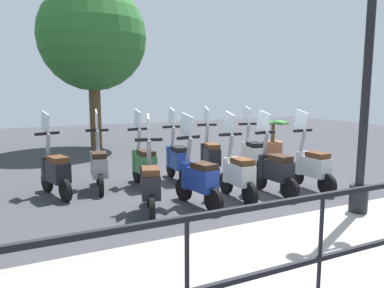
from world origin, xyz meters
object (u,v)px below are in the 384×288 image
(scooter_near_3, at_px, (198,178))
(scooter_far_2, at_px, (177,159))
(potted_palm, at_px, (273,142))
(scooter_far_0, at_px, (252,154))
(lamp_post_near, at_px, (366,90))
(scooter_far_3, at_px, (144,163))
(tree_distant, at_px, (92,37))
(scooter_far_5, at_px, (55,171))
(scooter_near_2, at_px, (238,173))
(scooter_near_4, at_px, (150,183))
(scooter_far_4, at_px, (99,165))
(scooter_far_1, at_px, (210,155))
(scooter_near_0, at_px, (312,166))
(scooter_near_1, at_px, (274,169))

(scooter_near_3, bearing_deg, scooter_far_2, -22.30)
(scooter_near_3, bearing_deg, potted_palm, -62.05)
(scooter_near_3, relative_size, scooter_far_0, 1.00)
(lamp_post_near, distance_m, scooter_far_3, 4.17)
(scooter_far_3, bearing_deg, scooter_far_0, -92.43)
(tree_distant, xyz_separation_m, scooter_far_5, (-5.15, 1.79, -3.03))
(potted_palm, distance_m, scooter_near_2, 4.30)
(tree_distant, distance_m, scooter_near_4, 7.41)
(lamp_post_near, bearing_deg, scooter_far_4, 41.94)
(scooter_near_3, distance_m, scooter_far_1, 2.14)
(scooter_far_3, height_order, scooter_far_5, same)
(scooter_near_0, bearing_deg, scooter_near_3, 87.90)
(tree_distant, xyz_separation_m, scooter_far_3, (-5.20, 0.14, -3.03))
(lamp_post_near, bearing_deg, scooter_near_0, -20.59)
(lamp_post_near, height_order, scooter_far_1, lamp_post_near)
(lamp_post_near, bearing_deg, scooter_far_5, 49.67)
(scooter_near_1, xyz_separation_m, scooter_near_4, (0.02, 2.39, 0.00))
(lamp_post_near, height_order, scooter_far_3, lamp_post_near)
(scooter_far_3, bearing_deg, scooter_far_2, -82.12)
(scooter_far_1, height_order, scooter_far_4, same)
(scooter_near_0, bearing_deg, scooter_near_4, 87.55)
(tree_distant, bearing_deg, scooter_near_4, 175.32)
(scooter_near_3, bearing_deg, scooter_near_2, -96.65)
(tree_distant, bearing_deg, scooter_near_2, -170.99)
(tree_distant, xyz_separation_m, scooter_near_4, (-6.75, 0.55, -3.03))
(lamp_post_near, bearing_deg, scooter_near_2, 30.60)
(scooter_near_4, distance_m, scooter_far_4, 1.76)
(scooter_near_0, relative_size, scooter_near_3, 1.00)
(scooter_far_0, height_order, scooter_far_4, same)
(scooter_near_2, xyz_separation_m, scooter_far_3, (1.54, 1.20, 0.00))
(potted_palm, distance_m, scooter_far_2, 3.76)
(scooter_near_4, distance_m, scooter_far_5, 2.02)
(scooter_far_1, bearing_deg, scooter_far_5, 105.28)
(scooter_far_1, bearing_deg, scooter_far_0, -91.30)
(scooter_near_4, bearing_deg, scooter_near_1, -73.90)
(scooter_far_0, bearing_deg, scooter_far_5, 100.34)
(scooter_far_5, bearing_deg, scooter_near_0, -126.78)
(scooter_near_0, xyz_separation_m, scooter_near_2, (0.10, 1.60, 0.00))
(scooter_far_0, bearing_deg, scooter_far_3, 100.50)
(tree_distant, relative_size, scooter_near_0, 3.38)
(scooter_near_1, bearing_deg, scooter_near_3, 86.63)
(scooter_near_2, bearing_deg, scooter_far_5, 63.46)
(scooter_near_1, distance_m, scooter_far_3, 2.52)
(tree_distant, height_order, scooter_near_4, tree_distant)
(scooter_far_0, bearing_deg, scooter_near_3, 137.31)
(scooter_near_2, bearing_deg, scooter_near_3, 95.84)
(tree_distant, distance_m, scooter_far_3, 6.02)
(scooter_near_4, height_order, scooter_far_3, same)
(scooter_far_2, distance_m, scooter_far_5, 2.43)
(scooter_near_0, relative_size, scooter_far_2, 1.00)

